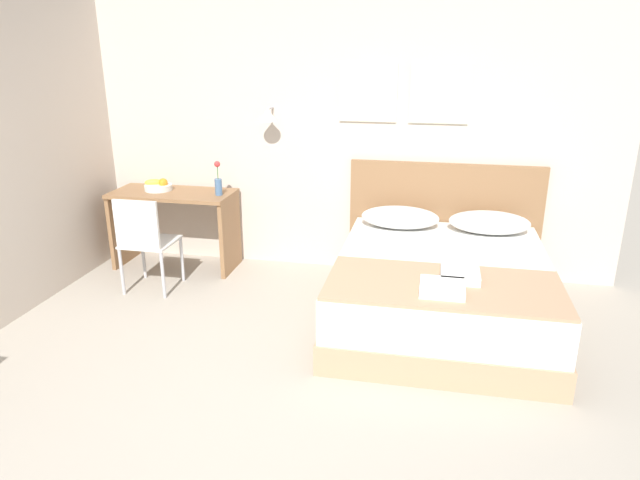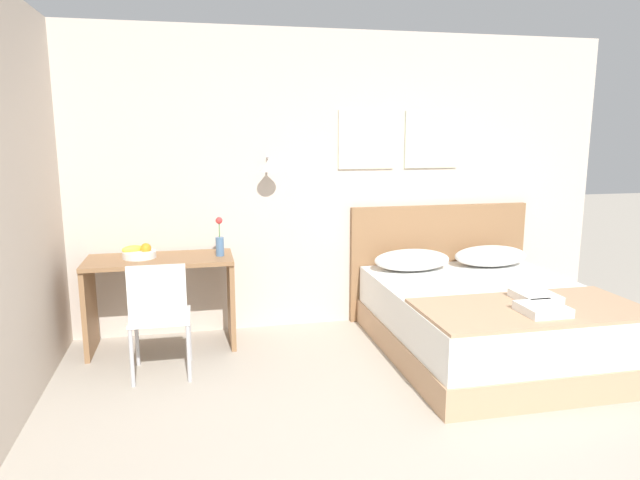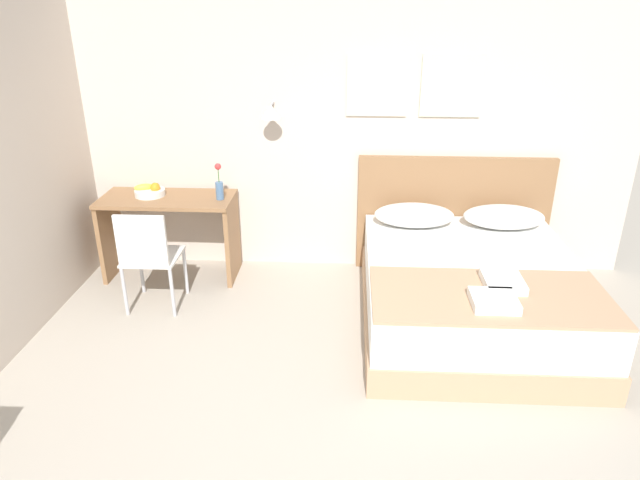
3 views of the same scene
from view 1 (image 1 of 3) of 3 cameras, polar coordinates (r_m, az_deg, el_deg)
The scene contains 13 objects.
ground_plane at distance 3.32m, azimuth -9.00°, elevation -20.69°, with size 24.00×24.00×0.00m, color #B2A899.
wall_back at distance 5.44m, azimuth 1.14°, elevation 10.75°, with size 5.33×0.31×2.65m.
bed at distance 4.61m, azimuth 11.99°, elevation -4.99°, with size 1.64×1.96×0.54m.
headboard at distance 5.46m, azimuth 12.23°, elevation 1.90°, with size 1.76×0.06×1.09m.
pillow_left at distance 5.17m, azimuth 8.01°, elevation 2.26°, with size 0.70×0.41×0.19m.
pillow_right at distance 5.19m, azimuth 16.58°, elevation 1.69°, with size 0.70×0.41×0.19m.
throw_blanket at distance 3.97m, azimuth 12.24°, elevation -4.48°, with size 1.59×0.78×0.02m.
folded_towel_near_foot at distance 4.09m, azimuth 13.82°, elevation -3.28°, with size 0.27×0.32×0.06m.
folded_towel_mid_bed at distance 3.83m, azimuth 12.11°, elevation -4.70°, with size 0.29×0.28×0.06m.
desk at distance 5.75m, azimuth -14.36°, elevation 2.44°, with size 1.17×0.54×0.76m.
desk_chair at distance 5.20m, azimuth -17.18°, elevation 0.25°, with size 0.43×0.43×0.87m.
fruit_bowl at distance 5.78m, azimuth -15.85°, elevation 5.21°, with size 0.28×0.27×0.12m.
flower_vase at distance 5.44m, azimuth -10.14°, elevation 5.69°, with size 0.07×0.07×0.32m.
Camera 1 is at (0.98, -2.37, 2.11)m, focal length 32.00 mm.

